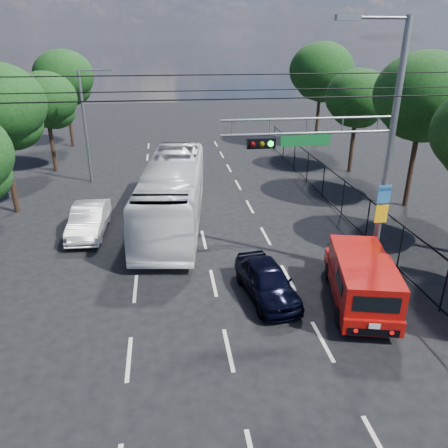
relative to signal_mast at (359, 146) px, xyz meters
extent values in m
cube|color=beige|center=(-8.28, -3.99, -5.24)|extent=(0.12, 2.00, 0.01)
cube|color=beige|center=(-8.28, 0.01, -5.24)|extent=(0.12, 2.00, 0.01)
cube|color=beige|center=(-8.28, 4.01, -5.24)|extent=(0.12, 2.00, 0.01)
cube|color=beige|center=(-8.28, 8.01, -5.24)|extent=(0.12, 2.00, 0.01)
cube|color=beige|center=(-8.28, 12.01, -5.24)|extent=(0.12, 2.00, 0.01)
cube|color=beige|center=(-8.28, 16.01, -5.24)|extent=(0.12, 2.00, 0.01)
cube|color=beige|center=(-8.28, 20.01, -5.24)|extent=(0.12, 2.00, 0.01)
cube|color=beige|center=(-8.28, 24.01, -5.24)|extent=(0.12, 2.00, 0.01)
cube|color=beige|center=(-5.28, -3.99, -5.24)|extent=(0.12, 2.00, 0.01)
cube|color=beige|center=(-5.28, 0.01, -5.24)|extent=(0.12, 2.00, 0.01)
cube|color=beige|center=(-5.28, 4.01, -5.24)|extent=(0.12, 2.00, 0.01)
cube|color=beige|center=(-5.28, 8.01, -5.24)|extent=(0.12, 2.00, 0.01)
cube|color=beige|center=(-5.28, 12.01, -5.24)|extent=(0.12, 2.00, 0.01)
cube|color=beige|center=(-5.28, 16.01, -5.24)|extent=(0.12, 2.00, 0.01)
cube|color=beige|center=(-5.28, 20.01, -5.24)|extent=(0.12, 2.00, 0.01)
cube|color=beige|center=(-5.28, 24.01, -5.24)|extent=(0.12, 2.00, 0.01)
cube|color=beige|center=(-2.28, -3.99, -5.24)|extent=(0.12, 2.00, 0.01)
cube|color=beige|center=(-2.28, 0.01, -5.24)|extent=(0.12, 2.00, 0.01)
cube|color=beige|center=(-2.28, 4.01, -5.24)|extent=(0.12, 2.00, 0.01)
cube|color=beige|center=(-2.28, 8.01, -5.24)|extent=(0.12, 2.00, 0.01)
cube|color=beige|center=(-2.28, 12.01, -5.24)|extent=(0.12, 2.00, 0.01)
cube|color=beige|center=(-2.28, 16.01, -5.24)|extent=(0.12, 2.00, 0.01)
cube|color=beige|center=(-2.28, 20.01, -5.24)|extent=(0.12, 2.00, 0.01)
cube|color=beige|center=(-2.28, 24.01, -5.24)|extent=(0.12, 2.00, 0.01)
cylinder|color=slate|center=(1.22, 0.01, -0.49)|extent=(0.24, 0.24, 9.50)
cylinder|color=slate|center=(0.22, 0.01, 4.16)|extent=(2.00, 0.10, 0.10)
cube|color=slate|center=(-0.88, 0.01, 4.16)|extent=(0.80, 0.25, 0.18)
cylinder|color=slate|center=(-1.88, 0.01, 1.01)|extent=(6.20, 0.08, 0.08)
cylinder|color=slate|center=(-1.88, 0.01, 0.51)|extent=(6.20, 0.08, 0.08)
cube|color=black|center=(-3.58, 0.01, 0.21)|extent=(1.00, 0.28, 0.35)
sphere|color=#3F0505|center=(-3.90, -0.14, 0.21)|extent=(0.20, 0.20, 0.20)
sphere|color=#4C3805|center=(-3.58, -0.14, 0.21)|extent=(0.20, 0.20, 0.20)
sphere|color=#0CE533|center=(-3.26, -0.14, 0.21)|extent=(0.20, 0.20, 0.20)
cube|color=#0E6227|center=(-1.98, 0.01, 0.26)|extent=(1.80, 0.05, 0.40)
cube|color=#266DB1|center=(1.20, -0.13, -1.84)|extent=(0.50, 0.04, 0.70)
cube|color=yellow|center=(1.20, -0.13, -2.64)|extent=(0.50, 0.04, 0.70)
cylinder|color=slate|center=(0.62, 0.01, 0.76)|extent=(0.05, 0.05, 0.50)
cylinder|color=slate|center=(-0.68, 0.01, 0.76)|extent=(0.05, 0.05, 0.50)
cylinder|color=slate|center=(-1.98, 0.01, 0.76)|extent=(0.05, 0.05, 0.50)
cylinder|color=slate|center=(-3.28, 0.01, 0.76)|extent=(0.05, 0.05, 0.50)
cylinder|color=slate|center=(-4.58, 0.01, 0.76)|extent=(0.05, 0.05, 0.50)
cylinder|color=slate|center=(-11.78, 14.01, -1.74)|extent=(0.18, 0.18, 7.00)
cylinder|color=slate|center=(-10.98, 14.01, 1.76)|extent=(1.60, 0.09, 0.09)
cube|color=slate|center=(-10.08, 14.01, 1.76)|extent=(0.60, 0.22, 0.15)
cylinder|color=black|center=(-5.28, -1.99, 1.96)|extent=(22.00, 0.04, 0.04)
cylinder|color=black|center=(-5.28, 1.51, 2.36)|extent=(22.00, 0.04, 0.04)
cylinder|color=black|center=(-5.28, 3.01, 1.66)|extent=(22.00, 0.04, 0.04)
cube|color=black|center=(2.32, 4.01, -3.29)|extent=(0.04, 34.00, 0.06)
cube|color=black|center=(2.32, 4.01, -5.09)|extent=(0.04, 34.00, 0.06)
cylinder|color=black|center=(2.32, -2.99, -4.24)|extent=(0.06, 0.06, 2.00)
cylinder|color=black|center=(2.32, 0.01, -4.24)|extent=(0.06, 0.06, 2.00)
cylinder|color=black|center=(2.32, 3.01, -4.24)|extent=(0.06, 0.06, 2.00)
cylinder|color=black|center=(2.32, 6.01, -4.24)|extent=(0.06, 0.06, 2.00)
cylinder|color=black|center=(2.32, 9.01, -4.24)|extent=(0.06, 0.06, 2.00)
cylinder|color=black|center=(2.32, 12.01, -4.24)|extent=(0.06, 0.06, 2.00)
cylinder|color=black|center=(2.32, 15.01, -4.24)|extent=(0.06, 0.06, 2.00)
cylinder|color=black|center=(2.32, 18.01, -4.24)|extent=(0.06, 0.06, 2.00)
cylinder|color=black|center=(2.32, 21.01, -4.24)|extent=(0.06, 0.06, 2.00)
cylinder|color=black|center=(6.52, 7.01, -2.86)|extent=(0.28, 0.28, 4.76)
ellipsoid|color=black|center=(6.52, 7.01, 0.88)|extent=(5.10, 5.10, 4.33)
ellipsoid|color=black|center=(6.92, 7.31, -0.31)|extent=(3.40, 3.40, 2.72)
ellipsoid|color=black|center=(6.17, 6.81, -0.14)|extent=(3.23, 3.23, 2.58)
cylinder|color=black|center=(6.12, 14.01, -3.23)|extent=(0.28, 0.28, 4.03)
ellipsoid|color=black|center=(6.12, 14.01, -0.06)|extent=(4.32, 4.32, 3.67)
ellipsoid|color=black|center=(6.52, 14.31, -1.07)|extent=(2.88, 2.88, 2.30)
ellipsoid|color=black|center=(5.77, 13.81, -0.92)|extent=(2.74, 2.74, 2.19)
cylinder|color=black|center=(6.32, 22.01, -2.78)|extent=(0.28, 0.28, 4.93)
ellipsoid|color=black|center=(6.32, 22.01, 1.09)|extent=(5.28, 5.28, 4.49)
ellipsoid|color=black|center=(6.72, 22.31, -0.14)|extent=(3.52, 3.52, 2.82)
ellipsoid|color=black|center=(5.97, 21.81, 0.04)|extent=(3.34, 3.34, 2.68)
cylinder|color=black|center=(-15.08, 9.01, -3.00)|extent=(0.28, 0.28, 4.48)
ellipsoid|color=black|center=(-14.68, 9.31, -0.60)|extent=(3.20, 3.20, 2.56)
cylinder|color=black|center=(-14.68, 17.01, -3.28)|extent=(0.28, 0.28, 3.92)
ellipsoid|color=black|center=(-14.68, 17.01, -0.20)|extent=(4.20, 4.20, 3.57)
ellipsoid|color=black|center=(-14.28, 17.31, -1.18)|extent=(2.80, 2.80, 2.24)
ellipsoid|color=black|center=(-15.03, 16.81, -1.04)|extent=(2.66, 2.66, 2.13)
cylinder|color=black|center=(-14.88, 25.01, -2.95)|extent=(0.28, 0.28, 4.59)
ellipsoid|color=black|center=(-14.88, 25.01, 0.66)|extent=(4.92, 4.92, 4.18)
ellipsoid|color=black|center=(-14.48, 25.31, -0.49)|extent=(3.28, 3.28, 2.62)
ellipsoid|color=black|center=(-15.23, 24.81, -0.32)|extent=(3.12, 3.12, 2.49)
cylinder|color=black|center=(-0.74, -0.36, -4.90)|extent=(0.41, 0.73, 0.69)
cylinder|color=black|center=(0.88, -0.74, -4.90)|extent=(0.41, 0.73, 0.69)
cylinder|color=black|center=(-1.45, -3.31, -4.90)|extent=(0.41, 0.73, 0.69)
cylinder|color=black|center=(0.17, -3.70, -4.90)|extent=(0.41, 0.73, 0.69)
cube|color=#980B08|center=(-0.28, -2.03, -4.64)|extent=(2.94, 5.19, 0.55)
cube|color=#980B08|center=(0.23, 0.12, -4.56)|extent=(1.89, 0.94, 0.54)
cube|color=black|center=(0.29, 0.37, -4.31)|extent=(1.71, 0.77, 0.30)
cube|color=#980B08|center=(-0.02, -0.93, -3.92)|extent=(2.07, 1.88, 0.93)
cube|color=black|center=(-0.19, -1.64, -3.87)|extent=(1.49, 0.40, 0.54)
cube|color=#980B08|center=(-0.53, -3.07, -3.85)|extent=(2.35, 2.85, 1.03)
cube|color=black|center=(0.36, -3.29, -3.82)|extent=(0.31, 1.15, 0.44)
cube|color=black|center=(-1.43, -2.86, -3.82)|extent=(0.31, 1.15, 0.44)
cube|color=black|center=(-0.82, -4.27, -3.82)|extent=(1.39, 0.38, 0.54)
cube|color=black|center=(-0.85, -4.39, -4.75)|extent=(1.54, 0.44, 0.25)
cube|color=silver|center=(-0.86, -4.43, -4.51)|extent=(0.34, 0.11, 0.18)
imported|color=black|center=(-3.46, -1.20, -4.58)|extent=(2.07, 4.04, 1.32)
imported|color=white|center=(-6.60, 6.41, -3.65)|extent=(4.09, 11.66, 3.18)
imported|color=silver|center=(-10.70, 5.49, -4.53)|extent=(1.67, 4.37, 1.42)
camera|label=1|loc=(-6.90, -14.65, 3.57)|focal=35.00mm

